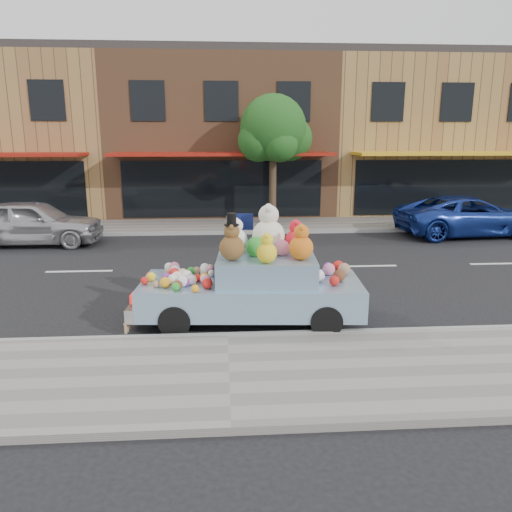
{
  "coord_description": "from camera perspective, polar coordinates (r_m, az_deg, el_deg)",
  "views": [
    {
      "loc": [
        -0.08,
        -13.5,
        3.64
      ],
      "look_at": [
        0.61,
        -3.68,
        1.25
      ],
      "focal_mm": 35.0,
      "sensor_mm": 36.0,
      "label": 1
    }
  ],
  "objects": [
    {
      "name": "ground",
      "position": [
        13.98,
        -3.56,
        -1.47
      ],
      "size": [
        120.0,
        120.0,
        0.0
      ],
      "primitive_type": "plane",
      "color": "black",
      "rests_on": "ground"
    },
    {
      "name": "art_car",
      "position": [
        9.87,
        -0.38,
        -3.0
      ],
      "size": [
        4.6,
        2.05,
        2.31
      ],
      "rotation": [
        0.0,
        0.0,
        -0.07
      ],
      "color": "black",
      "rests_on": "ground"
    },
    {
      "name": "near_sidewalk",
      "position": [
        7.86,
        -3.09,
        -13.47
      ],
      "size": [
        60.0,
        3.0,
        0.12
      ],
      "primitive_type": "cube",
      "color": "gray",
      "rests_on": "ground"
    },
    {
      "name": "far_kerb",
      "position": [
        18.84,
        -3.71,
        2.68
      ],
      "size": [
        60.0,
        0.12,
        0.13
      ],
      "primitive_type": "cube",
      "color": "gray",
      "rests_on": "ground"
    },
    {
      "name": "storefront_right",
      "position": [
        27.39,
        18.06,
        13.0
      ],
      "size": [
        10.0,
        9.8,
        7.3
      ],
      "color": "olive",
      "rests_on": "ground"
    },
    {
      "name": "car_blue",
      "position": [
        20.11,
        23.1,
        4.23
      ],
      "size": [
        5.43,
        2.86,
        1.46
      ],
      "primitive_type": "imported",
      "rotation": [
        0.0,
        0.0,
        1.66
      ],
      "color": "#1B3698",
      "rests_on": "ground"
    },
    {
      "name": "near_kerb",
      "position": [
        9.22,
        -3.26,
        -9.19
      ],
      "size": [
        60.0,
        0.12,
        0.13
      ],
      "primitive_type": "cube",
      "color": "gray",
      "rests_on": "ground"
    },
    {
      "name": "storefront_left",
      "position": [
        27.33,
        -25.94,
        12.32
      ],
      "size": [
        10.0,
        9.8,
        7.3
      ],
      "color": "olive",
      "rests_on": "ground"
    },
    {
      "name": "far_sidewalk",
      "position": [
        20.31,
        -3.74,
        3.47
      ],
      "size": [
        60.0,
        3.0,
        0.12
      ],
      "primitive_type": "cube",
      "color": "gray",
      "rests_on": "ground"
    },
    {
      "name": "car_silver",
      "position": [
        18.46,
        -24.15,
        3.53
      ],
      "size": [
        4.59,
        1.92,
        1.55
      ],
      "primitive_type": "imported",
      "rotation": [
        0.0,
        0.0,
        1.55
      ],
      "color": "#AFAFB4",
      "rests_on": "ground"
    },
    {
      "name": "street_tree",
      "position": [
        20.16,
        2.04,
        13.79
      ],
      "size": [
        3.0,
        2.7,
        5.22
      ],
      "color": "#38281C",
      "rests_on": "ground"
    },
    {
      "name": "storefront_mid",
      "position": [
        25.47,
        -3.95,
        13.62
      ],
      "size": [
        10.0,
        9.8,
        7.3
      ],
      "color": "#8F5C3C",
      "rests_on": "ground"
    }
  ]
}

